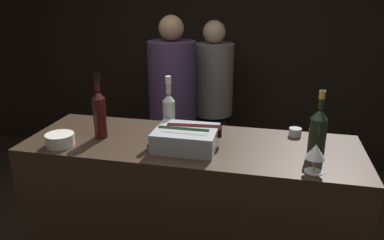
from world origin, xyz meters
The scene contains 11 objects.
wall_back_chalkboard centered at (0.00, 2.55, 1.40)m, with size 6.40×0.06×2.80m.
bar_counter centered at (0.00, 0.31, 0.54)m, with size 1.82×0.62×1.09m.
ice_bin_with_bottles centered at (-0.01, 0.24, 1.15)m, with size 0.34×0.27×0.11m.
bowl_white centered at (-0.67, 0.12, 1.12)m, with size 0.15×0.15×0.07m.
wine_glass centered at (0.63, 0.09, 1.19)m, with size 0.09×0.09×0.14m.
candle_votive centered at (0.56, 0.54, 1.11)m, with size 0.07×0.07×0.05m.
champagne_bottle centered at (0.65, 0.29, 1.22)m, with size 0.09×0.09×0.34m.
red_wine_bottle_black_foil centered at (-0.51, 0.27, 1.24)m, with size 0.07×0.07×0.37m.
white_wine_bottle centered at (-0.15, 0.42, 1.23)m, with size 0.07×0.07×0.34m.
person_in_hoodie centered at (-0.15, 1.92, 0.89)m, with size 0.38×0.38×1.62m.
person_blond_tee centered at (-0.43, 1.49, 0.93)m, with size 0.41×0.41×1.69m.
Camera 1 is at (0.42, -1.54, 1.88)m, focal length 35.00 mm.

